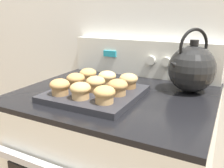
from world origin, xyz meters
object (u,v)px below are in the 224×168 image
muffin_r2_c1 (107,78)px  muffin_r2_c2 (128,80)px  muffin_r0_c0 (60,87)px  muffin_r2_c0 (88,75)px  tea_kettle (192,68)px  muffin_r1_c2 (118,87)px  muffin_pan (95,94)px  muffin_r0_c1 (80,90)px  muffin_r1_c0 (76,80)px  muffin_r0_c2 (104,94)px  muffin_r1_c1 (96,83)px

muffin_r2_c1 → muffin_r2_c2: (0.09, 0.00, 0.00)m
muffin_r0_c0 → muffin_r2_c0: 0.18m
muffin_r2_c0 → tea_kettle: bearing=18.4°
muffin_r1_c2 → muffin_r2_c0: same height
muffin_pan → muffin_r2_c1: (0.00, 0.09, 0.04)m
muffin_pan → tea_kettle: size_ratio=1.28×
muffin_r0_c1 → muffin_r1_c0: bearing=132.5°
muffin_r0_c0 → muffin_r1_c0: (-0.00, 0.09, 0.00)m
muffin_r1_c2 → muffin_r1_c0: bearing=178.4°
muffin_r0_c0 → tea_kettle: bearing=39.1°
muffin_r0_c0 → tea_kettle: 0.49m
muffin_r2_c1 → muffin_r2_c0: bearing=177.9°
muffin_r2_c1 → muffin_r0_c2: bearing=-64.1°
muffin_r0_c0 → muffin_r2_c0: (-0.00, 0.18, 0.00)m
tea_kettle → muffin_r2_c1: bearing=-155.8°
muffin_r0_c0 → muffin_r1_c0: bearing=90.1°
muffin_r1_c1 → muffin_r2_c1: (-0.00, 0.09, 0.00)m
muffin_r1_c0 → muffin_r1_c2: (0.18, -0.00, 0.00)m
muffin_r2_c1 → muffin_r1_c0: bearing=-135.8°
muffin_r0_c0 → muffin_r2_c1: size_ratio=1.00×
muffin_r1_c2 → muffin_r2_c1: same height
muffin_pan → muffin_r1_c0: muffin_r1_c0 is taller
muffin_r1_c2 → tea_kettle: 0.30m
muffin_r1_c2 → muffin_r2_c1: size_ratio=1.00×
muffin_r1_c2 → muffin_r2_c0: size_ratio=1.00×
muffin_r0_c2 → muffin_pan: bearing=134.3°
muffin_r1_c1 → muffin_r2_c0: bearing=135.0°
muffin_r0_c1 → muffin_r2_c0: (-0.09, 0.18, 0.00)m
muffin_r0_c2 → muffin_r2_c1: size_ratio=1.00×
muffin_r0_c0 → muffin_r1_c2: bearing=26.3°
muffin_pan → tea_kettle: bearing=36.9°
muffin_pan → muffin_r1_c2: muffin_r1_c2 is taller
muffin_r1_c0 → muffin_r0_c1: bearing=-47.5°
muffin_pan → muffin_r0_c2: 0.13m
muffin_r1_c0 → muffin_r2_c1: (0.09, 0.09, 0.00)m
muffin_r2_c2 → tea_kettle: 0.24m
muffin_r0_c0 → muffin_r0_c1: (0.09, -0.00, 0.00)m
muffin_r1_c2 → tea_kettle: (0.20, 0.22, 0.04)m
muffin_pan → muffin_r0_c1: bearing=-90.9°
muffin_pan → muffin_r1_c1: size_ratio=4.48×
muffin_r1_c0 → muffin_r1_c2: same height
muffin_pan → tea_kettle: 0.37m
muffin_r1_c1 → muffin_pan: bearing=179.2°
muffin_r1_c2 → muffin_pan: bearing=178.8°
muffin_r2_c0 → muffin_r2_c1: bearing=-2.1°
muffin_r0_c1 → muffin_r1_c1: (0.00, 0.09, 0.00)m
muffin_pan → muffin_r0_c1: 0.10m
muffin_r0_c2 → muffin_r2_c1: 0.20m
muffin_r1_c1 → tea_kettle: size_ratio=0.29×
muffin_r0_c2 → muffin_r1_c2: bearing=87.9°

